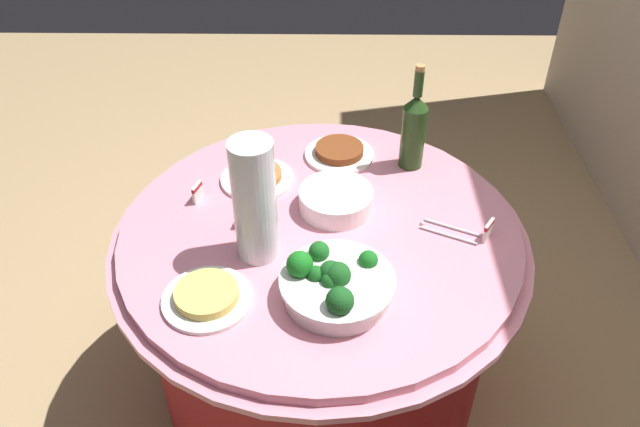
{
  "coord_description": "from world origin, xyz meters",
  "views": [
    {
      "loc": [
        1.33,
        0.02,
        1.87
      ],
      "look_at": [
        0.0,
        0.0,
        0.79
      ],
      "focal_mm": 35.6,
      "sensor_mm": 36.0,
      "label": 1
    }
  ],
  "objects_px": {
    "food_plate_peanuts": "(257,177)",
    "label_placard_front": "(243,215)",
    "serving_tongs": "(448,231)",
    "wine_bottle": "(414,129)",
    "plate_stack": "(336,200)",
    "food_plate_stir_fry": "(339,152)",
    "broccoli_bowl": "(335,284)",
    "food_plate_noodles": "(207,297)",
    "label_placard_mid": "(197,191)",
    "label_placard_rear": "(488,229)",
    "decorative_fruit_vase": "(255,207)"
  },
  "relations": [
    {
      "from": "food_plate_peanuts",
      "to": "label_placard_front",
      "type": "relative_size",
      "value": 4.0
    },
    {
      "from": "serving_tongs",
      "to": "wine_bottle",
      "type": "bearing_deg",
      "value": -167.51
    },
    {
      "from": "plate_stack",
      "to": "food_plate_stir_fry",
      "type": "distance_m",
      "value": 0.27
    },
    {
      "from": "broccoli_bowl",
      "to": "food_plate_noodles",
      "type": "height_order",
      "value": "broccoli_bowl"
    },
    {
      "from": "food_plate_noodles",
      "to": "label_placard_mid",
      "type": "relative_size",
      "value": 4.0
    },
    {
      "from": "food_plate_stir_fry",
      "to": "food_plate_peanuts",
      "type": "distance_m",
      "value": 0.28
    },
    {
      "from": "food_plate_noodles",
      "to": "wine_bottle",
      "type": "bearing_deg",
      "value": 136.93
    },
    {
      "from": "wine_bottle",
      "to": "label_placard_rear",
      "type": "bearing_deg",
      "value": 26.65
    },
    {
      "from": "food_plate_stir_fry",
      "to": "food_plate_noodles",
      "type": "xyz_separation_m",
      "value": [
        0.63,
        -0.33,
        0.0
      ]
    },
    {
      "from": "wine_bottle",
      "to": "label_placard_rear",
      "type": "distance_m",
      "value": 0.4
    },
    {
      "from": "plate_stack",
      "to": "food_plate_stir_fry",
      "type": "height_order",
      "value": "plate_stack"
    },
    {
      "from": "food_plate_noodles",
      "to": "label_placard_mid",
      "type": "xyz_separation_m",
      "value": [
        -0.4,
        -0.09,
        0.02
      ]
    },
    {
      "from": "food_plate_peanuts",
      "to": "wine_bottle",
      "type": "bearing_deg",
      "value": 100.88
    },
    {
      "from": "serving_tongs",
      "to": "label_placard_mid",
      "type": "xyz_separation_m",
      "value": [
        -0.13,
        -0.7,
        0.03
      ]
    },
    {
      "from": "wine_bottle",
      "to": "broccoli_bowl",
      "type": "bearing_deg",
      "value": -22.79
    },
    {
      "from": "wine_bottle",
      "to": "food_plate_noodles",
      "type": "xyz_separation_m",
      "value": [
        0.58,
        -0.55,
        -0.11
      ]
    },
    {
      "from": "plate_stack",
      "to": "serving_tongs",
      "type": "bearing_deg",
      "value": 71.8
    },
    {
      "from": "label_placard_front",
      "to": "food_plate_stir_fry",
      "type": "bearing_deg",
      "value": 141.26
    },
    {
      "from": "wine_bottle",
      "to": "label_placard_front",
      "type": "distance_m",
      "value": 0.58
    },
    {
      "from": "label_placard_front",
      "to": "label_placard_mid",
      "type": "relative_size",
      "value": 1.0
    },
    {
      "from": "label_placard_rear",
      "to": "wine_bottle",
      "type": "bearing_deg",
      "value": -153.35
    },
    {
      "from": "food_plate_peanuts",
      "to": "label_placard_rear",
      "type": "distance_m",
      "value": 0.69
    },
    {
      "from": "wine_bottle",
      "to": "plate_stack",
      "type": "bearing_deg",
      "value": -46.5
    },
    {
      "from": "food_plate_stir_fry",
      "to": "food_plate_peanuts",
      "type": "height_order",
      "value": "food_plate_stir_fry"
    },
    {
      "from": "plate_stack",
      "to": "label_placard_front",
      "type": "relative_size",
      "value": 3.82
    },
    {
      "from": "food_plate_peanuts",
      "to": "label_placard_mid",
      "type": "bearing_deg",
      "value": -59.07
    },
    {
      "from": "plate_stack",
      "to": "food_plate_stir_fry",
      "type": "bearing_deg",
      "value": 177.27
    },
    {
      "from": "label_placard_front",
      "to": "label_placard_mid",
      "type": "distance_m",
      "value": 0.18
    },
    {
      "from": "food_plate_stir_fry",
      "to": "label_placard_mid",
      "type": "height_order",
      "value": "label_placard_mid"
    },
    {
      "from": "broccoli_bowl",
      "to": "plate_stack",
      "type": "height_order",
      "value": "broccoli_bowl"
    },
    {
      "from": "food_plate_stir_fry",
      "to": "label_placard_front",
      "type": "xyz_separation_m",
      "value": [
        0.33,
        -0.27,
        0.02
      ]
    },
    {
      "from": "food_plate_stir_fry",
      "to": "label_placard_front",
      "type": "distance_m",
      "value": 0.43
    },
    {
      "from": "serving_tongs",
      "to": "food_plate_peanuts",
      "type": "relative_size",
      "value": 0.74
    },
    {
      "from": "plate_stack",
      "to": "label_placard_mid",
      "type": "distance_m",
      "value": 0.4
    },
    {
      "from": "broccoli_bowl",
      "to": "label_placard_front",
      "type": "bearing_deg",
      "value": -137.54
    },
    {
      "from": "plate_stack",
      "to": "food_plate_peanuts",
      "type": "height_order",
      "value": "plate_stack"
    },
    {
      "from": "broccoli_bowl",
      "to": "serving_tongs",
      "type": "bearing_deg",
      "value": 128.4
    },
    {
      "from": "food_plate_noodles",
      "to": "label_placard_front",
      "type": "distance_m",
      "value": 0.3
    },
    {
      "from": "broccoli_bowl",
      "to": "label_placard_front",
      "type": "height_order",
      "value": "broccoli_bowl"
    },
    {
      "from": "decorative_fruit_vase",
      "to": "food_plate_noodles",
      "type": "distance_m",
      "value": 0.25
    },
    {
      "from": "food_plate_stir_fry",
      "to": "label_placard_rear",
      "type": "relative_size",
      "value": 4.0
    },
    {
      "from": "decorative_fruit_vase",
      "to": "label_placard_mid",
      "type": "relative_size",
      "value": 6.18
    },
    {
      "from": "wine_bottle",
      "to": "label_placard_mid",
      "type": "distance_m",
      "value": 0.67
    },
    {
      "from": "broccoli_bowl",
      "to": "serving_tongs",
      "type": "xyz_separation_m",
      "value": [
        -0.24,
        0.31,
        -0.04
      ]
    },
    {
      "from": "food_plate_stir_fry",
      "to": "wine_bottle",
      "type": "bearing_deg",
      "value": 78.83
    },
    {
      "from": "label_placard_front",
      "to": "wine_bottle",
      "type": "bearing_deg",
      "value": 120.79
    },
    {
      "from": "serving_tongs",
      "to": "label_placard_front",
      "type": "relative_size",
      "value": 2.97
    },
    {
      "from": "decorative_fruit_vase",
      "to": "food_plate_peanuts",
      "type": "height_order",
      "value": "decorative_fruit_vase"
    },
    {
      "from": "decorative_fruit_vase",
      "to": "food_plate_stir_fry",
      "type": "height_order",
      "value": "decorative_fruit_vase"
    },
    {
      "from": "wine_bottle",
      "to": "food_plate_peanuts",
      "type": "bearing_deg",
      "value": -79.12
    }
  ]
}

